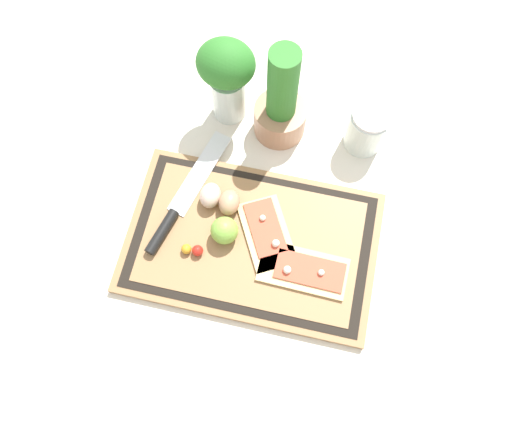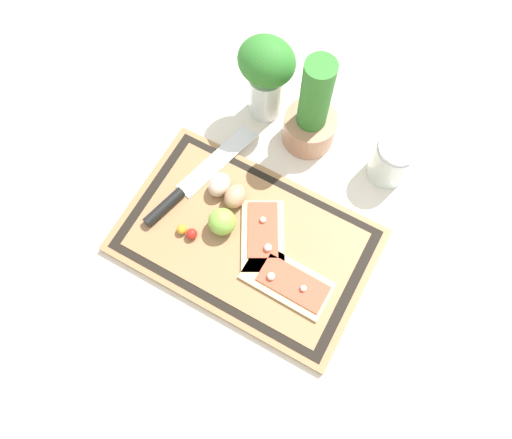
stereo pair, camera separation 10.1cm
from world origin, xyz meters
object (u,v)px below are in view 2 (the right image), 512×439
cherry_tomato_yellow (182,229)px  pizza_slice_near (288,281)px  egg_brown (235,196)px  knife (183,191)px  sauce_jar (391,161)px  herb_glass (266,73)px  herb_pot (310,115)px  egg_pink (220,185)px  cherry_tomato_red (192,234)px  pizza_slice_far (263,235)px  lime (222,221)px

cherry_tomato_yellow → pizza_slice_near: bearing=2.4°
egg_brown → pizza_slice_near: bearing=-29.9°
pizza_slice_near → cherry_tomato_yellow: bearing=-177.6°
knife → sauce_jar: (0.36, 0.26, 0.02)m
sauce_jar → herb_glass: bearing=177.5°
cherry_tomato_yellow → herb_pot: 0.36m
pizza_slice_near → egg_pink: size_ratio=3.25×
egg_pink → herb_glass: 0.25m
pizza_slice_near → herb_pot: (-0.12, 0.32, 0.06)m
egg_brown → herb_pot: bearing=75.4°
cherry_tomato_red → sauce_jar: sauce_jar is taller
egg_brown → cherry_tomato_red: (-0.04, -0.11, -0.01)m
herb_pot → herb_glass: 0.12m
pizza_slice_far → herb_glass: 0.33m
pizza_slice_near → knife: (-0.28, 0.06, 0.00)m
knife → cherry_tomato_red: same height
egg_pink → cherry_tomato_yellow: 0.12m
herb_glass → knife: bearing=-99.8°
knife → cherry_tomato_red: 0.10m
egg_pink → herb_pot: 0.24m
egg_brown → cherry_tomato_red: egg_brown is taller
knife → egg_pink: bearing=34.3°
knife → herb_glass: herb_glass is taller
egg_pink → herb_glass: size_ratio=0.25×
egg_brown → herb_glass: herb_glass is taller
cherry_tomato_yellow → cherry_tomato_red: bearing=3.3°
cherry_tomato_red → herb_pot: 0.35m
herb_pot → cherry_tomato_yellow: bearing=-109.7°
herb_pot → herb_glass: (-0.12, 0.02, 0.04)m
knife → egg_pink: egg_pink is taller
egg_pink → cherry_tomato_yellow: egg_pink is taller
cherry_tomato_yellow → herb_glass: 0.36m
pizza_slice_near → egg_brown: egg_brown is taller
egg_brown → cherry_tomato_yellow: size_ratio=2.66×
egg_pink → herb_pot: (0.10, 0.21, 0.05)m
cherry_tomato_red → herb_pot: size_ratio=0.09×
pizza_slice_near → herb_glass: herb_glass is taller
knife → pizza_slice_near: bearing=-12.9°
pizza_slice_near → herb_pot: 0.35m
cherry_tomato_yellow → herb_pot: (0.12, 0.33, 0.06)m
herb_pot → sauce_jar: bearing=2.1°
pizza_slice_near → egg_pink: (-0.22, 0.11, 0.02)m
cherry_tomato_red → herb_glass: size_ratio=0.10×
cherry_tomato_yellow → herb_glass: herb_glass is taller
egg_pink → sauce_jar: bearing=36.9°
pizza_slice_far → lime: (-0.08, -0.02, 0.02)m
lime → herb_pot: bearing=79.7°
cherry_tomato_yellow → sauce_jar: (0.31, 0.34, 0.02)m
knife → egg_brown: (0.11, 0.04, 0.01)m
pizza_slice_far → cherry_tomato_yellow: (-0.15, -0.07, 0.00)m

